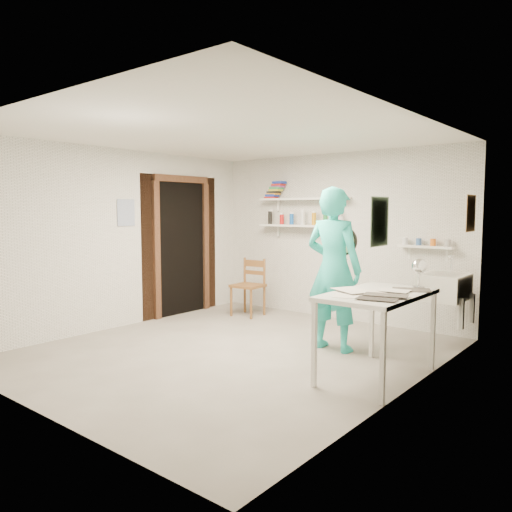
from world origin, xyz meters
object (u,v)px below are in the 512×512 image
Objects in this scene: belfast_sink at (444,287)px; work_table at (377,336)px; man at (334,269)px; wall_clock at (344,241)px; desk_lamp at (419,266)px; wooden_chair at (248,286)px.

belfast_sink is 0.49× the size of work_table.
man reaches higher than work_table.
wall_clock is 1.41m from work_table.
work_table is 8.00× the size of desk_lamp.
belfast_sink is at bearing -135.21° from man.
work_table is (2.73, -1.37, -0.05)m from wooden_chair.
man is at bearing 144.11° from work_table.
man is at bearing -135.01° from belfast_sink.
belfast_sink reaches higher than work_table.
man is at bearing -90.39° from wall_clock.
man is 12.03× the size of desk_lamp.
man reaches higher than belfast_sink.
work_table is (0.82, -0.81, -0.82)m from wall_clock.
work_table is 0.82m from desk_lamp.
work_table is (-0.11, -1.52, -0.29)m from belfast_sink.
wall_clock is (0.00, 0.22, 0.31)m from man.
man is (-0.93, -0.93, 0.22)m from belfast_sink.
belfast_sink is 1.33m from man.
belfast_sink is 1.08m from desk_lamp.
man is 2.12m from wooden_chair.
work_table is at bearing -30.81° from wooden_chair.
wall_clock reaches higher than belfast_sink.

